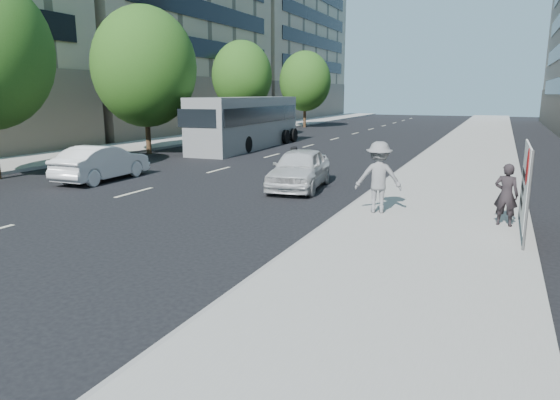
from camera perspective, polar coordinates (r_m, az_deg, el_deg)
The scene contains 14 objects.
ground at distance 8.99m, azimuth -17.06°, elevation -11.60°, with size 160.00×160.00×0.00m, color black.
near_sidewalk at distance 26.42m, azimuth 20.29°, elevation 3.82°, with size 5.00×120.00×0.15m, color #98968E.
far_sidewalk at distance 34.53m, azimuth -16.66°, elevation 5.84°, with size 4.50×120.00×0.15m, color #98968E.
far_bldg_north at distance 77.57m, azimuth -3.96°, elevation 19.81°, with size 22.00×28.00×28.00m, color tan.
tree_far_c at distance 30.91m, azimuth -15.23°, elevation 14.44°, with size 6.00×6.00×8.47m.
tree_far_d at distance 40.97m, azimuth -4.36°, elevation 13.95°, with size 4.80×4.80×7.65m.
tree_far_e at distance 53.72m, azimuth 2.88°, elevation 13.40°, with size 5.40×5.40×7.89m.
jogger at distance 14.59m, azimuth 11.19°, elevation 2.56°, with size 1.33×0.76×2.05m, color slate.
pedestrian_woman at distance 14.16m, azimuth 24.44°, elevation 0.55°, with size 0.60×0.39×1.64m, color black.
protest_banner at distance 13.45m, azimuth 26.22°, elevation 1.72°, with size 0.08×3.06×2.20m.
white_sedan_near at distance 18.89m, azimuth 2.24°, elevation 3.61°, with size 1.78×4.42×1.51m, color silver.
white_sedan_mid at distance 21.90m, azimuth -19.67°, elevation 4.03°, with size 1.54×4.42×1.46m, color white.
motorcycle at distance 20.43m, azimuth 1.72°, elevation 3.93°, with size 0.75×2.05×1.42m.
bus at distance 33.20m, azimuth -3.73°, elevation 8.79°, with size 3.13×12.16×3.30m.
Camera 1 is at (5.53, -6.15, 3.53)m, focal length 32.00 mm.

